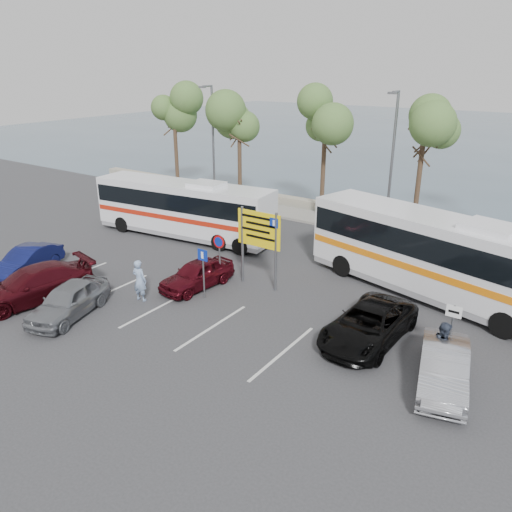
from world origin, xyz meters
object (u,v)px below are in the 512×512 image
Objects in this scene: car_silver_a at (68,300)px; coach_bus_left at (184,211)px; car_maroon at (33,285)px; suv_black at (369,324)px; coach_bus_right at (441,260)px; car_blue at (27,261)px; pedestrian_far at (443,347)px; car_silver_b at (443,368)px; car_red at (197,274)px; direction_sign at (259,235)px; street_lamp_right at (392,157)px; pedestrian_near at (140,280)px; street_lamp_left at (212,139)px.

coach_bus_left is at bearing 89.86° from car_silver_a.
suv_black is at bearing 33.44° from car_maroon.
coach_bus_right is 3.19× the size of car_blue.
car_silver_b is at bearing -173.79° from pedestrian_far.
car_maroon is 6.93m from car_red.
car_silver_b is 0.88m from pedestrian_far.
coach_bus_left is at bearing 180.00° from coach_bus_right.
direction_sign is at bearing 166.28° from suv_black.
car_silver_b is at bearing -0.90° from car_red.
car_blue is 0.96× the size of car_silver_b.
car_red is 8.20m from suv_black.
pedestrian_far is (6.74, -12.52, -3.71)m from street_lamp_right.
street_lamp_right is at bearing -116.15° from pedestrian_near.
car_red is 0.78× the size of suv_black.
street_lamp_left is 4.36× the size of pedestrian_near.
street_lamp_right is 13.33m from car_red.
car_maroon is at bearing -156.71° from suv_black.
car_red is (5.30, -5.00, -0.94)m from coach_bus_left.
street_lamp_right reaches higher than car_blue.
street_lamp_left is 19.56m from coach_bus_right.
car_silver_a is 14.08m from pedestrian_far.
direction_sign is 7.79m from coach_bus_right.
coach_bus_right is at bearing -21.27° from street_lamp_left.
street_lamp_left reaches higher than car_silver_b.
direction_sign reaches higher than pedestrian_far.
car_maroon is at bearing -136.28° from direction_sign.
pedestrian_near is (6.68, 1.02, 0.28)m from car_blue.
coach_bus_left is at bearing -143.54° from street_lamp_right.
coach_bus_right is at bearing -54.36° from street_lamp_right.
pedestrian_near is 12.20m from pedestrian_far.
pedestrian_near is 1.03× the size of pedestrian_far.
car_red is (2.40, 5.00, -0.04)m from car_silver_a.
car_silver_b is (16.00, 3.69, -0.07)m from car_maroon.
car_blue is 18.97m from pedestrian_far.
coach_bus_left is at bearing -63.50° from street_lamp_left.
suv_black is at bearing -16.09° from direction_sign.
street_lamp_left reaches higher than suv_black.
pedestrian_near reaches higher than suv_black.
direction_sign is at bearing -154.83° from coach_bus_right.
street_lamp_right reaches higher than pedestrian_near.
coach_bus_left is at bearing -66.37° from pedestrian_near.
coach_bus_right reaches higher than suv_black.
coach_bus_left is at bearing 56.25° from car_blue.
direction_sign is 6.49m from suv_black.
car_maroon is at bearing -76.77° from street_lamp_left.
pedestrian_near is at bearing 47.87° from car_maroon.
pedestrian_near is at bearing 87.30° from pedestrian_far.
street_lamp_left and street_lamp_right have the same top height.
direction_sign reaches higher than car_maroon.
coach_bus_right reaches higher than coach_bus_left.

